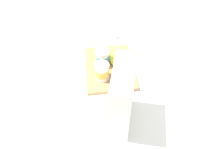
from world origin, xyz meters
TOP-DOWN VIEW (x-y plane):
  - ground_plane at (0.00, 0.00)m, footprint 2.40×2.40m
  - cutting_board at (0.00, 0.00)m, footprint 0.31×0.24m
  - cereal_box at (-0.29, -0.01)m, footprint 0.21×0.12m
  - yogurt_cup_front at (-0.07, 0.04)m, footprint 0.07×0.07m
  - yogurt_cup_back at (0.02, 0.03)m, footprint 0.07×0.07m
  - banana_bunch at (0.01, -0.06)m, footprint 0.17×0.15m
  - spoon at (0.23, -0.05)m, footprint 0.08×0.12m

SIDE VIEW (x-z plane):
  - ground_plane at x=0.00m, z-range 0.00..0.00m
  - spoon at x=0.23m, z-range 0.00..0.01m
  - cutting_board at x=0.00m, z-range 0.00..0.02m
  - banana_bunch at x=0.01m, z-range 0.02..0.06m
  - yogurt_cup_back at x=0.02m, z-range 0.02..0.10m
  - yogurt_cup_front at x=-0.07m, z-range 0.02..0.11m
  - cereal_box at x=-0.29m, z-range 0.00..0.29m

